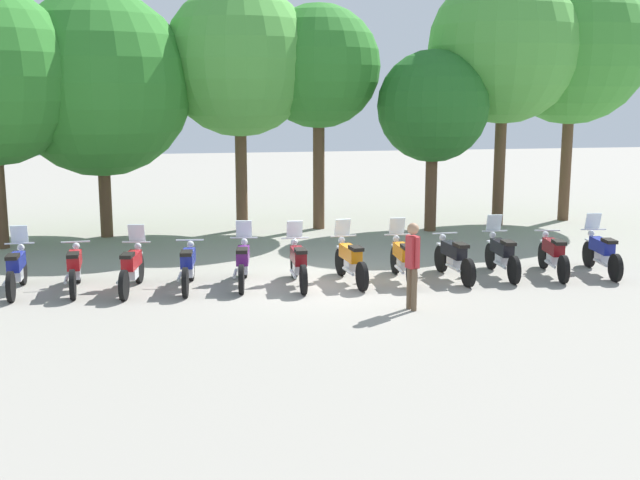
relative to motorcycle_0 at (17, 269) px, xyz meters
The scene contains 20 objects.
ground_plane 6.67m from the motorcycle_0, ahead, with size 80.00×80.00×0.00m, color gray.
motorcycle_0 is the anchor object (origin of this frame).
motorcycle_1 1.21m from the motorcycle_0, ahead, with size 0.62×2.19×0.99m.
motorcycle_2 2.44m from the motorcycle_0, ahead, with size 0.71×2.18×1.37m.
motorcycle_3 3.63m from the motorcycle_0, ahead, with size 0.64×2.19×0.99m.
motorcycle_4 4.83m from the motorcycle_0, ahead, with size 0.68×2.18×1.37m.
motorcycle_5 6.05m from the motorcycle_0, ahead, with size 0.62×2.19×1.37m.
motorcycle_6 7.24m from the motorcycle_0, ahead, with size 0.62×2.19×1.37m.
motorcycle_7 8.46m from the motorcycle_0, ahead, with size 0.62×2.19×1.37m.
motorcycle_8 9.66m from the motorcycle_0, ahead, with size 0.62×2.19×0.99m.
motorcycle_9 10.86m from the motorcycle_0, ahead, with size 0.62×2.19×1.37m.
motorcycle_10 12.08m from the motorcycle_0, ahead, with size 0.72×2.17×0.99m.
motorcycle_11 13.28m from the motorcycle_0, ahead, with size 0.67×2.18×1.37m.
person_0 8.44m from the motorcycle_0, 20.42° to the right, with size 0.29×0.41×1.74m.
tree_2 7.78m from the motorcycle_0, 77.87° to the left, with size 5.32×5.32×7.14m.
tree_3 9.96m from the motorcycle_0, 51.55° to the left, with size 4.56×4.56×7.46m.
tree_4 11.32m from the motorcycle_0, 40.67° to the left, with size 3.77×3.77×6.91m.
tree_5 13.02m from the motorcycle_0, 27.05° to the left, with size 3.39×3.39×5.53m.
tree_6 15.96m from the motorcycle_0, 24.93° to the left, with size 4.75×4.75×8.00m.
tree_7 18.41m from the motorcycle_0, 22.86° to the left, with size 4.90×4.90×8.09m.
Camera 1 is at (-3.37, -16.99, 4.22)m, focal length 44.37 mm.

